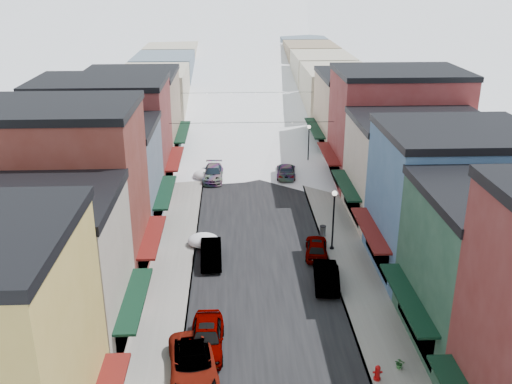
{
  "coord_description": "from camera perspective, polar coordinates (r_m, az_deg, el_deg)",
  "views": [
    {
      "loc": [
        -2.05,
        -15.11,
        20.19
      ],
      "look_at": [
        0.0,
        31.25,
        2.2
      ],
      "focal_mm": 40.0,
      "sensor_mm": 36.0,
      "label": 1
    }
  ],
  "objects": [
    {
      "name": "car_lane_white",
      "position": [
        82.87,
        -0.42,
        7.57
      ],
      "size": [
        2.78,
        5.07,
        1.35
      ],
      "primitive_type": "imported",
      "rotation": [
        0.0,
        0.0,
        3.26
      ],
      "color": "white",
      "rests_on": "ground"
    },
    {
      "name": "distant_blocks",
      "position": [
        99.46,
        -1.35,
        11.82
      ],
      "size": [
        34.0,
        55.0,
        8.0
      ],
      "color": "gray",
      "rests_on": "ground"
    },
    {
      "name": "bldg_l_cream",
      "position": [
        33.53,
        -21.82,
        -7.88
      ],
      "size": [
        11.3,
        8.2,
        9.5
      ],
      "color": "#B4A491",
      "rests_on": "ground"
    },
    {
      "name": "road",
      "position": [
        77.8,
        -0.94,
        6.15
      ],
      "size": [
        10.0,
        160.0,
        0.01
      ],
      "primitive_type": "cube",
      "color": "black",
      "rests_on": "ground"
    },
    {
      "name": "bldg_r_tan",
      "position": [
        67.68,
        10.65,
        7.65
      ],
      "size": [
        11.3,
        11.2,
        9.5
      ],
      "color": "tan",
      "rests_on": "ground"
    },
    {
      "name": "car_dark_hatch",
      "position": [
        42.53,
        -4.51,
        -6.13
      ],
      "size": [
        1.66,
        4.4,
        1.43
      ],
      "primitive_type": "imported",
      "rotation": [
        0.0,
        0.0,
        0.03
      ],
      "color": "black",
      "rests_on": "ground"
    },
    {
      "name": "curb_left",
      "position": [
        77.81,
        -4.68,
        6.14
      ],
      "size": [
        0.1,
        160.0,
        0.15
      ],
      "primitive_type": "cube",
      "color": "slate",
      "rests_on": "ground"
    },
    {
      "name": "car_gray_suv",
      "position": [
        43.59,
        6.06,
        -5.5
      ],
      "size": [
        2.17,
        4.26,
        1.39
      ],
      "primitive_type": "imported",
      "rotation": [
        0.0,
        0.0,
        3.01
      ],
      "color": "gray",
      "rests_on": "ground"
    },
    {
      "name": "car_white_suv",
      "position": [
        31.78,
        -6.32,
        -16.68
      ],
      "size": [
        3.12,
        5.64,
        1.49
      ],
      "primitive_type": "imported",
      "rotation": [
        0.0,
        0.0,
        0.12
      ],
      "color": "silver",
      "rests_on": "ground"
    },
    {
      "name": "bldg_l_brick_near",
      "position": [
        39.97,
        -19.29,
        -0.46
      ],
      "size": [
        12.3,
        8.2,
        12.5
      ],
      "color": "maroon",
      "rests_on": "ground"
    },
    {
      "name": "curb_right",
      "position": [
        78.08,
        2.79,
        6.24
      ],
      "size": [
        0.1,
        160.0,
        0.15
      ],
      "primitive_type": "cube",
      "color": "slate",
      "rests_on": "ground"
    },
    {
      "name": "bldg_r_green",
      "position": [
        34.72,
        24.04,
        -7.21
      ],
      "size": [
        11.3,
        9.2,
        9.5
      ],
      "color": "#214534",
      "rests_on": "ground"
    },
    {
      "name": "trash_can",
      "position": [
        46.51,
        6.69,
        -3.88
      ],
      "size": [
        0.52,
        0.52,
        0.88
      ],
      "color": "#535558",
      "rests_on": "sidewalk_right"
    },
    {
      "name": "sidewalk_left",
      "position": [
        77.89,
        -5.83,
        6.12
      ],
      "size": [
        3.2,
        160.0,
        0.15
      ],
      "primitive_type": "cube",
      "color": "gray",
      "rests_on": "ground"
    },
    {
      "name": "bldg_r_cream",
      "position": [
        50.28,
        15.86,
        2.19
      ],
      "size": [
        12.3,
        9.2,
        9.0
      ],
      "color": "beige",
      "rests_on": "ground"
    },
    {
      "name": "car_black_sedan",
      "position": [
        59.83,
        3.02,
        2.15
      ],
      "size": [
        2.35,
        4.95,
        1.4
      ],
      "primitive_type": "imported",
      "rotation": [
        0.0,
        0.0,
        3.06
      ],
      "color": "black",
      "rests_on": "ground"
    },
    {
      "name": "car_green_sedan",
      "position": [
        39.76,
        7.03,
        -8.25
      ],
      "size": [
        2.03,
        4.7,
        1.5
      ],
      "primitive_type": "imported",
      "rotation": [
        0.0,
        0.0,
        3.04
      ],
      "color": "black",
      "rests_on": "ground"
    },
    {
      "name": "fire_hydrant",
      "position": [
        31.96,
        12.05,
        -17.29
      ],
      "size": [
        0.51,
        0.38,
        0.87
      ],
      "color": "#A50809",
      "rests_on": "sidewalk_right"
    },
    {
      "name": "snow_pile_mid",
      "position": [
        45.11,
        -5.27,
        -4.8
      ],
      "size": [
        2.43,
        2.7,
        1.03
      ],
      "color": "white",
      "rests_on": "ground"
    },
    {
      "name": "bldg_l_grayblue",
      "position": [
        48.12,
        -15.77,
        1.35
      ],
      "size": [
        11.3,
        9.2,
        9.0
      ],
      "color": "slate",
      "rests_on": "ground"
    },
    {
      "name": "bldg_l_tan",
      "position": [
        65.86,
        -12.31,
        7.38
      ],
      "size": [
        11.3,
        11.2,
        10.0
      ],
      "color": "#937860",
      "rests_on": "ground"
    },
    {
      "name": "bldg_r_brick_far",
      "position": [
        58.31,
        13.81,
        6.25
      ],
      "size": [
        13.3,
        9.2,
        11.5
      ],
      "color": "maroon",
      "rests_on": "ground"
    },
    {
      "name": "snow_pile_far",
      "position": [
        59.46,
        -5.12,
        1.75
      ],
      "size": [
        2.39,
        2.67,
        1.01
      ],
      "color": "white",
      "rests_on": "ground"
    },
    {
      "name": "streetlamp_near",
      "position": [
        43.46,
        7.78,
        -2.06
      ],
      "size": [
        0.4,
        0.4,
        4.8
      ],
      "color": "black",
      "rests_on": "sidewalk_right"
    },
    {
      "name": "overhead_cables",
      "position": [
        64.18,
        -0.65,
        8.6
      ],
      "size": [
        16.4,
        15.04,
        0.04
      ],
      "color": "black",
      "rests_on": "ground"
    },
    {
      "name": "planter_near",
      "position": [
        33.02,
        14.19,
        -16.29
      ],
      "size": [
        0.66,
        0.62,
        0.59
      ],
      "primitive_type": "imported",
      "rotation": [
        0.0,
        0.0,
        -0.35
      ],
      "color": "#306A32",
      "rests_on": "sidewalk_right"
    },
    {
      "name": "streetlamp_far",
      "position": [
        62.24,
        5.29,
        5.15
      ],
      "size": [
        0.39,
        0.39,
        4.64
      ],
      "color": "black",
      "rests_on": "sidewalk_right"
    },
    {
      "name": "sidewalk_right",
      "position": [
        78.23,
        3.92,
        6.25
      ],
      "size": [
        3.2,
        160.0,
        0.15
      ],
      "primitive_type": "cube",
      "color": "gray",
      "rests_on": "ground"
    },
    {
      "name": "car_silver_wagon",
      "position": [
        59.08,
        -4.3,
        1.89
      ],
      "size": [
        2.1,
        4.97,
        1.43
      ],
      "primitive_type": "imported",
      "rotation": [
        0.0,
        0.0,
        -0.02
      ],
      "color": "#989A9F",
      "rests_on": "ground"
    },
    {
      "name": "bldg_l_brick_far",
      "position": [
        56.42,
        -14.94,
        5.39
      ],
      "size": [
        13.3,
        9.2,
        11.0
      ],
      "color": "maroon",
      "rests_on": "ground"
    },
    {
      "name": "bldg_r_blue",
      "position": [
        41.94,
        18.97,
        -0.87
      ],
      "size": [
        11.3,
        9.2,
        10.5
      ],
      "color": "#3C5F89",
      "rests_on": "ground"
    },
    {
      "name": "car_lane_silver",
      "position": [
        71.83,
        -1.35,
        5.46
      ],
      "size": [
        2.2,
        4.37,
        1.43
      ],
      "primitive_type": "imported",
      "rotation": [
        0.0,
        0.0,
        0.13
      ],
      "color": "#999CA1",
      "rests_on": "ground"
    },
    {
      "name": "car_silver_sedan",
      "position": [
        33.51,
        -4.94,
        -14.24
      ],
      "size": [
        1.96,
        4.76,
        1.62
      ],
      "primitive_type": "imported",
      "rotation": [
        0.0,
        0.0,
        -0.01
      ],
      "color": "#A0A4A8",
      "rests_on": "ground"
    }
  ]
}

